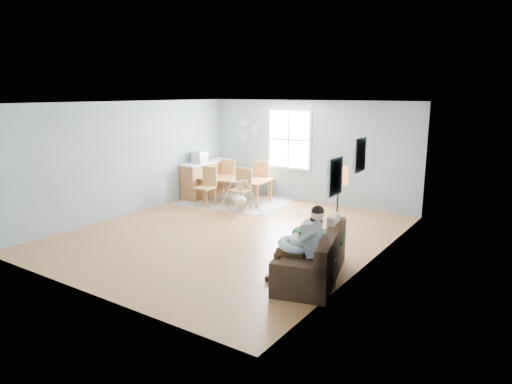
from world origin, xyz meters
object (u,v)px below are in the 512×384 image
Objects in this scene: dining_table at (236,190)px; counter at (208,178)px; chair_sw at (207,184)px; chair_nw at (230,174)px; toddler at (313,235)px; father at (304,242)px; chair_se at (242,186)px; storage_cube at (318,272)px; floor_lamp at (338,183)px; monitor at (199,157)px; baby_swing at (239,199)px; chair_ne at (263,177)px; sofa at (314,261)px.

dining_table is 1.02× the size of counter.
chair_sw is 0.97× the size of chair_nw.
chair_nw reaches higher than toddler.
chair_nw is at bearing 137.02° from father.
father is 4.69m from chair_se.
toddler is (-0.07, 0.45, -0.02)m from father.
storage_cube is at bearing 9.28° from father.
monitor is at bearing 156.00° from floor_lamp.
toddler is 3.92m from baby_swing.
chair_sw is (-4.35, 2.56, -0.07)m from toddler.
chair_sw is (-0.36, -0.75, 0.27)m from dining_table.
storage_cube is 6.51m from monitor.
dining_table is 1.79× the size of chair_sw.
counter is 4.94× the size of monitor.
monitor is (-1.48, -0.94, 0.54)m from chair_ne.
floor_lamp is at bearing -28.91° from chair_se.
monitor is at bearing -147.56° from chair_ne.
floor_lamp reaches higher than counter.
father is 6.29m from monitor.
father is at bearing -50.03° from dining_table.
floor_lamp is 3.27× the size of storage_cube.
storage_cube is 0.49× the size of chair_sw.
toddler is at bearing -36.48° from baby_swing.
father is at bearing -37.23° from counter.
monitor reaches higher than chair_ne.
storage_cube is 0.47× the size of baby_swing.
chair_sw is 1.68m from chair_ne.
floor_lamp is 1.55× the size of baby_swing.
dining_table is 1.72× the size of chair_ne.
monitor is (-1.09, -0.19, 0.83)m from dining_table.
baby_swing is (1.94, -1.14, -0.13)m from counter.
floor_lamp is at bearing -38.63° from dining_table.
monitor is (-5.11, 2.28, -0.21)m from floor_lamp.
toddler reaches higher than dining_table.
monitor reaches higher than dining_table.
floor_lamp is 3.97m from chair_se.
floor_lamp is at bearing 91.58° from father.
chair_nw reaches higher than counter.
toddler is at bearing 126.34° from storage_cube.
sofa is 5.64m from chair_ne.
chair_nw is (-4.67, 4.35, -0.07)m from father.
dining_table reaches higher than storage_cube.
baby_swing is at bearing -56.80° from dining_table.
toddler is (-0.12, 0.16, 0.38)m from sofa.
chair_ne is at bearing 32.44° from monitor.
storage_cube is at bearing -48.14° from dining_table.
floor_lamp reaches higher than chair_se.
dining_table is 1.74× the size of chair_se.
chair_se is at bearing 137.22° from father.
chair_nw is at bearing 132.74° from baby_swing.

